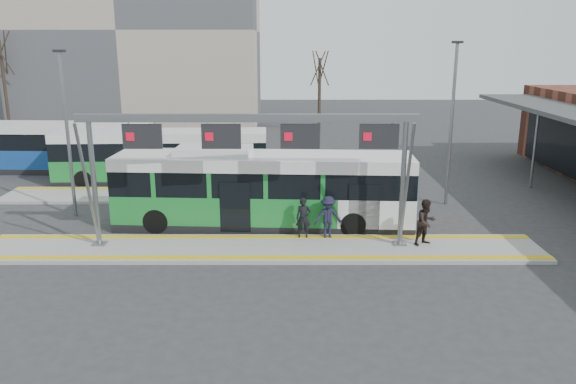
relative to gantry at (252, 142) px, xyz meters
name	(u,v)px	position (x,y,z in m)	size (l,w,h in m)	color
ground	(262,250)	(0.35, -0.25, -4.30)	(120.00, 120.00, 0.00)	#2D2D30
platform_main	(262,249)	(0.35, -0.25, -4.22)	(22.00, 3.00, 0.15)	gray
platform_second	(194,195)	(-3.65, 7.75, -4.22)	(20.00, 3.00, 0.15)	gray
tactile_main	(262,247)	(0.35, -0.25, -4.14)	(22.00, 2.65, 0.02)	gold
tactile_second	(197,188)	(-3.65, 8.90, -4.14)	(20.00, 0.35, 0.02)	gold
gantry	(252,142)	(0.00, 0.00, 0.00)	(13.00, 1.68, 5.20)	slate
apartment_block	(134,29)	(-13.65, 35.75, 4.91)	(24.50, 12.50, 18.40)	#A5988A
hero_bus	(263,191)	(0.27, 2.84, -2.67)	(13.08, 3.44, 3.56)	black
bg_bus_green	(162,157)	(-5.94, 10.91, -2.80)	(12.20, 2.99, 3.03)	black
bg_bus_blue	(58,148)	(-13.18, 13.86, -2.79)	(11.82, 3.05, 3.06)	black
passenger_a	(303,218)	(2.02, 0.85, -3.31)	(0.61, 0.40, 1.68)	black
passenger_b	(426,222)	(6.86, 0.05, -3.22)	(0.90, 0.70, 1.85)	black
passenger_c	(328,217)	(3.03, 0.83, -3.27)	(1.14, 0.66, 1.77)	black
tree_left	(200,63)	(-6.70, 31.67, 1.81)	(1.40, 1.40, 8.06)	#382B21
tree_mid	(320,69)	(4.20, 29.62, 1.38)	(1.40, 1.40, 7.49)	#382B21
tree_far	(0,54)	(-23.49, 28.83, 2.70)	(1.40, 1.40, 9.23)	#382B21
lamp_west	(67,131)	(-8.67, 4.30, -0.23)	(0.50, 0.25, 7.65)	slate
lamp_east	(452,121)	(9.39, 6.30, -0.04)	(0.50, 0.25, 8.02)	slate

